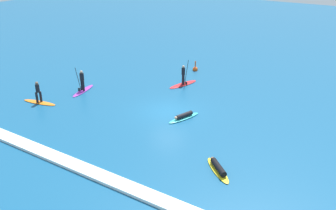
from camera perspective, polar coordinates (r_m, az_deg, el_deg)
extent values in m
plane|color=navy|center=(27.65, 0.00, -0.95)|extent=(120.00, 120.00, 0.00)
ellipsoid|color=red|center=(32.85, 2.34, 3.21)|extent=(1.58, 3.21, 0.07)
cylinder|color=black|center=(32.56, 2.41, 3.91)|extent=(0.21, 0.21, 0.88)
cylinder|color=black|center=(32.82, 2.30, 4.07)|extent=(0.21, 0.21, 0.88)
cylinder|color=black|center=(32.44, 2.37, 5.23)|extent=(0.38, 0.38, 0.61)
sphere|color=tan|center=(32.31, 2.39, 5.93)|extent=(0.27, 0.27, 0.22)
cylinder|color=black|center=(32.38, 2.88, 5.11)|extent=(0.44, 0.16, 2.26)
cube|color=black|center=(32.75, 2.84, 3.31)|extent=(0.21, 0.11, 0.32)
ellipsoid|color=yellow|center=(20.90, 7.69, -9.92)|extent=(2.36, 2.20, 0.09)
cylinder|color=black|center=(20.74, 7.78, -9.48)|extent=(1.37, 1.27, 0.35)
sphere|color=brown|center=(21.40, 6.87, -8.21)|extent=(0.31, 0.31, 0.22)
ellipsoid|color=#33C6CC|center=(26.50, 2.45, -1.99)|extent=(1.39, 2.77, 0.11)
cylinder|color=black|center=(26.44, 2.54, -1.55)|extent=(0.72, 1.41, 0.31)
sphere|color=tan|center=(25.95, 1.22, -1.99)|extent=(0.27, 0.27, 0.21)
ellipsoid|color=orange|center=(30.76, -19.18, 0.38)|extent=(3.04, 1.15, 0.08)
cylinder|color=black|center=(30.63, -19.03, 1.23)|extent=(0.22, 0.22, 0.84)
cylinder|color=black|center=(30.55, -19.56, 1.10)|extent=(0.22, 0.22, 0.84)
cylinder|color=black|center=(30.34, -19.48, 2.44)|extent=(0.36, 0.36, 0.63)
sphere|color=brown|center=(30.19, -19.59, 3.19)|extent=(0.27, 0.27, 0.23)
ellipsoid|color=purple|center=(32.19, -12.94, 2.16)|extent=(1.21, 3.07, 0.08)
cylinder|color=black|center=(32.15, -13.16, 3.06)|extent=(0.20, 0.20, 0.90)
cylinder|color=black|center=(31.87, -12.89, 2.90)|extent=(0.20, 0.20, 0.90)
cylinder|color=black|center=(31.76, -13.15, 4.26)|extent=(0.43, 0.43, 0.61)
sphere|color=tan|center=(31.63, -13.22, 4.99)|extent=(0.28, 0.28, 0.23)
cylinder|color=black|center=(31.86, -13.68, 3.88)|extent=(0.42, 0.13, 1.99)
cube|color=black|center=(32.18, -13.52, 2.30)|extent=(0.21, 0.10, 0.32)
sphere|color=#E55119|center=(36.62, 4.21, 5.51)|extent=(0.51, 0.51, 0.51)
cylinder|color=#E55119|center=(36.51, 4.23, 6.04)|extent=(0.12, 0.12, 0.96)
cube|color=white|center=(21.45, -13.44, -9.32)|extent=(17.44, 0.90, 0.18)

